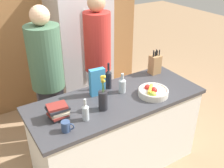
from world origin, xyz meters
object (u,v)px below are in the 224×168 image
object	(u,v)px
book_stack	(58,111)
bottle_vinegar	(122,85)
knife_block	(155,64)
person_at_sink	(48,75)
cereal_box	(97,82)
coffee_mug	(66,126)
bottle_oil	(109,78)
fruit_bowl	(153,92)
bottle_wine	(86,112)
person_in_blue	(98,58)
refrigerator	(80,46)
flower_vase	(103,99)

from	to	relation	value
book_stack	bottle_vinegar	distance (m)	0.75
knife_block	book_stack	xyz separation A→B (m)	(-1.33, -0.24, -0.05)
knife_block	book_stack	bearing A→B (deg)	-169.66
book_stack	person_at_sink	size ratio (longest dim) A/B	0.11
bottle_vinegar	cereal_box	bearing A→B (deg)	159.14
cereal_box	coffee_mug	world-z (taller)	cereal_box
coffee_mug	bottle_oil	bearing A→B (deg)	32.46
fruit_bowl	bottle_vinegar	xyz separation A→B (m)	(-0.23, 0.23, 0.04)
coffee_mug	person_at_sink	size ratio (longest dim) A/B	0.06
bottle_vinegar	knife_block	bearing A→B (deg)	15.92
bottle_wine	person_in_blue	xyz separation A→B (m)	(0.66, 0.94, 0.03)
refrigerator	book_stack	world-z (taller)	refrigerator
person_at_sink	person_in_blue	size ratio (longest dim) A/B	0.98
fruit_bowl	coffee_mug	distance (m)	0.99
coffee_mug	bottle_wine	size ratio (longest dim) A/B	0.47
refrigerator	bottle_vinegar	xyz separation A→B (m)	(-0.20, -1.40, 0.06)
refrigerator	person_in_blue	xyz separation A→B (m)	(-0.09, -0.69, 0.09)
person_at_sink	refrigerator	bearing A→B (deg)	53.03
person_in_blue	book_stack	bearing A→B (deg)	-113.68
person_at_sink	coffee_mug	bearing A→B (deg)	-92.18
bottle_wine	refrigerator	bearing A→B (deg)	65.35
fruit_bowl	coffee_mug	xyz separation A→B (m)	(-0.99, -0.06, 0.01)
knife_block	book_stack	size ratio (longest dim) A/B	1.59
cereal_box	person_at_sink	bearing A→B (deg)	121.85
refrigerator	person_at_sink	xyz separation A→B (m)	(-0.78, -0.76, 0.05)
flower_vase	bottle_wine	size ratio (longest dim) A/B	1.71
coffee_mug	person_in_blue	xyz separation A→B (m)	(0.87, 0.99, 0.07)
flower_vase	cereal_box	xyz separation A→B (m)	(0.09, 0.27, 0.03)
flower_vase	cereal_box	distance (m)	0.28
fruit_bowl	bottle_oil	bearing A→B (deg)	129.01
flower_vase	coffee_mug	xyz separation A→B (m)	(-0.43, -0.11, -0.07)
bottle_oil	bottle_wine	xyz separation A→B (m)	(-0.47, -0.38, -0.03)
flower_vase	coffee_mug	distance (m)	0.45
bottle_vinegar	person_at_sink	bearing A→B (deg)	132.48
refrigerator	coffee_mug	world-z (taller)	refrigerator
coffee_mug	person_at_sink	bearing A→B (deg)	79.02
bottle_wine	person_in_blue	size ratio (longest dim) A/B	0.12
fruit_bowl	coffee_mug	size ratio (longest dim) A/B	3.08
fruit_bowl	cereal_box	distance (m)	0.58
flower_vase	bottle_vinegar	xyz separation A→B (m)	(0.34, 0.17, -0.03)
person_in_blue	cereal_box	bearing A→B (deg)	-96.10
refrigerator	knife_block	bearing A→B (deg)	-72.61
flower_vase	bottle_wine	bearing A→B (deg)	-164.38
refrigerator	flower_vase	distance (m)	1.66
bottle_wine	person_in_blue	world-z (taller)	person_in_blue
flower_vase	person_in_blue	distance (m)	0.98
coffee_mug	book_stack	world-z (taller)	book_stack
coffee_mug	bottle_wine	bearing A→B (deg)	14.43
fruit_bowl	person_in_blue	world-z (taller)	person_in_blue
knife_block	refrigerator	bearing A→B (deg)	107.39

